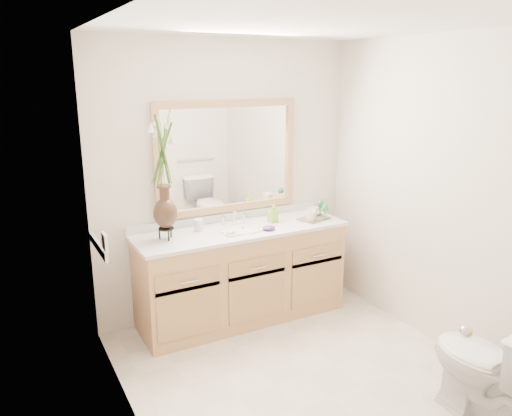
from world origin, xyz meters
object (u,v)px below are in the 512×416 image
tumbler (199,225)px  toilet (487,368)px  soap_bottle (273,214)px  tray (314,218)px  flower_vase (163,163)px

tumbler → toilet: bearing=-63.0°
toilet → soap_bottle: soap_bottle is taller
toilet → tray: bearing=-90.0°
toilet → flower_vase: (-1.35, 1.96, 1.08)m
flower_vase → tray: 1.49m
flower_vase → tray: size_ratio=3.30×
flower_vase → tray: (1.35, -0.09, -0.61)m
tumbler → soap_bottle: size_ratio=0.67×
soap_bottle → tumbler: bearing=166.0°
toilet → tray: tray is taller
flower_vase → tumbler: 0.65m
soap_bottle → tray: size_ratio=0.53×
toilet → tray: size_ratio=2.73×
tray → soap_bottle: bearing=148.6°
toilet → flower_vase: 2.62m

